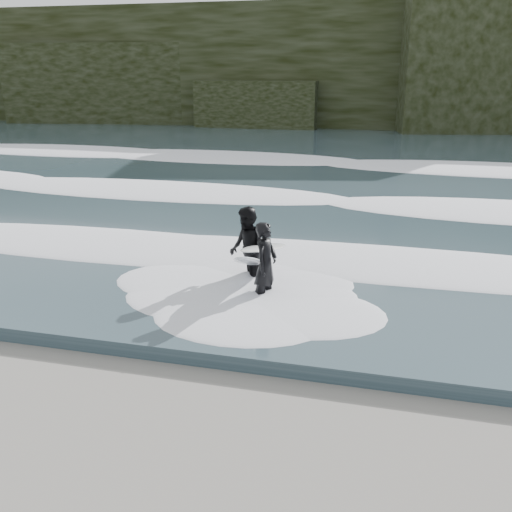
% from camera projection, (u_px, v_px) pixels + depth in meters
% --- Properties ---
extents(ground, '(120.00, 120.00, 0.00)m').
position_uv_depth(ground, '(76.00, 473.00, 7.44)').
color(ground, '#8A6953').
rests_on(ground, ground).
extents(sea, '(90.00, 52.00, 0.30)m').
position_uv_depth(sea, '(336.00, 153.00, 34.07)').
color(sea, '#2F424A').
rests_on(sea, ground).
extents(headland, '(70.00, 9.00, 10.00)m').
position_uv_depth(headland, '(362.00, 68.00, 48.19)').
color(headland, black).
rests_on(headland, ground).
extents(foam_near, '(60.00, 3.20, 0.20)m').
position_uv_depth(foam_near, '(251.00, 245.00, 15.60)').
color(foam_near, white).
rests_on(foam_near, sea).
extents(foam_mid, '(60.00, 4.00, 0.24)m').
position_uv_depth(foam_mid, '(297.00, 193.00, 22.03)').
color(foam_mid, white).
rests_on(foam_mid, sea).
extents(foam_far, '(60.00, 4.80, 0.30)m').
position_uv_depth(foam_far, '(327.00, 158.00, 30.30)').
color(foam_far, white).
rests_on(foam_far, sea).
extents(surfer_left, '(1.18, 2.24, 1.91)m').
position_uv_depth(surfer_left, '(262.00, 264.00, 12.40)').
color(surfer_left, black).
rests_on(surfer_left, ground).
extents(surfer_right, '(1.49, 2.28, 2.00)m').
position_uv_depth(surfer_right, '(249.00, 249.00, 13.27)').
color(surfer_right, black).
rests_on(surfer_right, ground).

